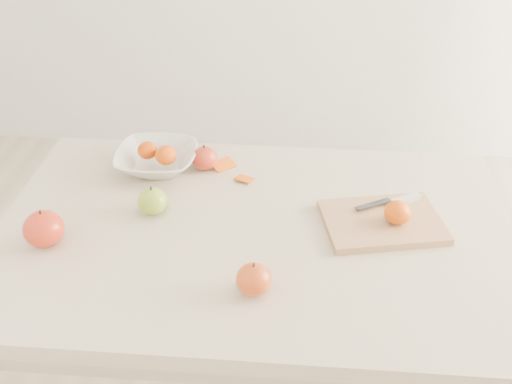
{
  "coord_description": "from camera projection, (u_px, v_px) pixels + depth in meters",
  "views": [
    {
      "loc": [
        0.11,
        -1.19,
        1.63
      ],
      "look_at": [
        0.0,
        0.05,
        0.82
      ],
      "focal_mm": 45.0,
      "sensor_mm": 36.0,
      "label": 1
    }
  ],
  "objects": [
    {
      "name": "table",
      "position": [
        254.0,
        262.0,
        1.54
      ],
      "size": [
        1.2,
        0.8,
        0.75
      ],
      "color": "beige",
      "rests_on": "ground"
    },
    {
      "name": "cutting_board",
      "position": [
        382.0,
        222.0,
        1.49
      ],
      "size": [
        0.31,
        0.25,
        0.02
      ],
      "primitive_type": "cube",
      "rotation": [
        0.0,
        0.0,
        0.22
      ],
      "color": "tan",
      "rests_on": "table"
    },
    {
      "name": "board_tangerine",
      "position": [
        398.0,
        212.0,
        1.46
      ],
      "size": [
        0.06,
        0.06,
        0.05
      ],
      "primitive_type": "ellipsoid",
      "color": "#D14407",
      "rests_on": "cutting_board"
    },
    {
      "name": "fruit_bowl",
      "position": [
        157.0,
        160.0,
        1.7
      ],
      "size": [
        0.22,
        0.22,
        0.05
      ],
      "primitive_type": "imported",
      "color": "silver",
      "rests_on": "table"
    },
    {
      "name": "bowl_tangerine_near",
      "position": [
        147.0,
        150.0,
        1.7
      ],
      "size": [
        0.05,
        0.05,
        0.05
      ],
      "primitive_type": "ellipsoid",
      "color": "#E14C07",
      "rests_on": "fruit_bowl"
    },
    {
      "name": "bowl_tangerine_far",
      "position": [
        166.0,
        155.0,
        1.67
      ],
      "size": [
        0.06,
        0.06,
        0.05
      ],
      "primitive_type": "ellipsoid",
      "color": "#E26008",
      "rests_on": "fruit_bowl"
    },
    {
      "name": "orange_peel_a",
      "position": [
        223.0,
        166.0,
        1.72
      ],
      "size": [
        0.07,
        0.07,
        0.01
      ],
      "primitive_type": "cube",
      "rotation": [
        0.21,
        0.0,
        0.7
      ],
      "color": "orange",
      "rests_on": "table"
    },
    {
      "name": "orange_peel_b",
      "position": [
        244.0,
        180.0,
        1.66
      ],
      "size": [
        0.06,
        0.05,
        0.01
      ],
      "primitive_type": "cube",
      "rotation": [
        -0.14,
        0.0,
        -0.42
      ],
      "color": "#D3550E",
      "rests_on": "table"
    },
    {
      "name": "paring_knife",
      "position": [
        400.0,
        200.0,
        1.54
      ],
      "size": [
        0.16,
        0.08,
        0.01
      ],
      "color": "silver",
      "rests_on": "cutting_board"
    },
    {
      "name": "apple_green",
      "position": [
        152.0,
        201.0,
        1.52
      ],
      "size": [
        0.07,
        0.07,
        0.06
      ],
      "primitive_type": "ellipsoid",
      "color": "#6CA021",
      "rests_on": "table"
    },
    {
      "name": "apple_red_e",
      "position": [
        254.0,
        279.0,
        1.28
      ],
      "size": [
        0.07,
        0.07,
        0.07
      ],
      "primitive_type": "ellipsoid",
      "color": "maroon",
      "rests_on": "table"
    },
    {
      "name": "apple_red_b",
      "position": [
        44.0,
        229.0,
        1.41
      ],
      "size": [
        0.09,
        0.09,
        0.08
      ],
      "primitive_type": "ellipsoid",
      "color": "#A60507",
      "rests_on": "table"
    },
    {
      "name": "apple_red_a",
      "position": [
        205.0,
        158.0,
        1.7
      ],
      "size": [
        0.07,
        0.07,
        0.06
      ],
      "primitive_type": "ellipsoid",
      "color": "maroon",
      "rests_on": "table"
    }
  ]
}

